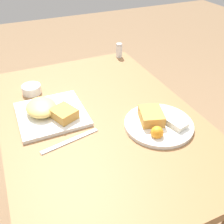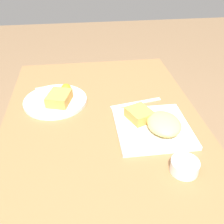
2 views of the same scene
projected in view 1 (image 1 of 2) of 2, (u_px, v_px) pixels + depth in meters
dining_table at (100, 136)px, 1.06m from camera, size 1.03×0.72×0.77m
plate_square_near at (49, 111)px, 0.99m from camera, size 0.25×0.25×0.06m
plate_oval_far at (158, 123)px, 0.94m from camera, size 0.25×0.25×0.05m
sauce_ramekin at (32, 89)px, 1.13m from camera, size 0.08×0.08×0.04m
salt_shaker at (119, 51)px, 1.42m from camera, size 0.03×0.03×0.08m
butter_knife at (70, 141)px, 0.88m from camera, size 0.06×0.21×0.00m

